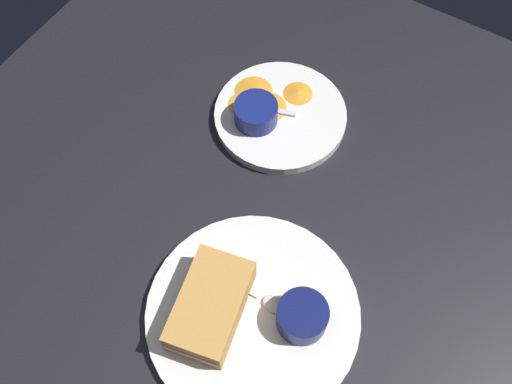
# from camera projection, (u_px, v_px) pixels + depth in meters

# --- Properties ---
(ground_plane) EXTENTS (1.10, 1.10, 0.03)m
(ground_plane) POSITION_uv_depth(u_px,v_px,m) (267.00, 254.00, 0.81)
(ground_plane) COLOR black
(plate_sandwich_main) EXTENTS (0.28, 0.28, 0.02)m
(plate_sandwich_main) POSITION_uv_depth(u_px,v_px,m) (253.00, 314.00, 0.75)
(plate_sandwich_main) COLOR silver
(plate_sandwich_main) RESTS_ON ground_plane
(sandwich_half_near) EXTENTS (0.14, 0.10, 0.05)m
(sandwich_half_near) POSITION_uv_depth(u_px,v_px,m) (211.00, 306.00, 0.72)
(sandwich_half_near) COLOR #C68C42
(sandwich_half_near) RESTS_ON plate_sandwich_main
(ramekin_dark_sauce) EXTENTS (0.07, 0.07, 0.04)m
(ramekin_dark_sauce) POSITION_uv_depth(u_px,v_px,m) (302.00, 316.00, 0.72)
(ramekin_dark_sauce) COLOR #0C144C
(ramekin_dark_sauce) RESTS_ON plate_sandwich_main
(spoon_by_dark_ramekin) EXTENTS (0.02, 0.10, 0.01)m
(spoon_by_dark_ramekin) POSITION_uv_depth(u_px,v_px,m) (265.00, 299.00, 0.74)
(spoon_by_dark_ramekin) COLOR silver
(spoon_by_dark_ramekin) RESTS_ON plate_sandwich_main
(plate_chips_companion) EXTENTS (0.21, 0.21, 0.02)m
(plate_chips_companion) POSITION_uv_depth(u_px,v_px,m) (280.00, 116.00, 0.90)
(plate_chips_companion) COLOR silver
(plate_chips_companion) RESTS_ON ground_plane
(ramekin_light_gravy) EXTENTS (0.07, 0.07, 0.03)m
(ramekin_light_gravy) POSITION_uv_depth(u_px,v_px,m) (256.00, 112.00, 0.87)
(ramekin_light_gravy) COLOR navy
(ramekin_light_gravy) RESTS_ON plate_chips_companion
(spoon_by_gravy_ramekin) EXTENTS (0.05, 0.10, 0.01)m
(spoon_by_gravy_ramekin) POSITION_uv_depth(u_px,v_px,m) (252.00, 107.00, 0.89)
(spoon_by_gravy_ramekin) COLOR silver
(spoon_by_gravy_ramekin) RESTS_ON plate_chips_companion
(plantain_chip_scatter) EXTENTS (0.12, 0.13, 0.01)m
(plantain_chip_scatter) POSITION_uv_depth(u_px,v_px,m) (264.00, 98.00, 0.90)
(plantain_chip_scatter) COLOR orange
(plantain_chip_scatter) RESTS_ON plate_chips_companion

